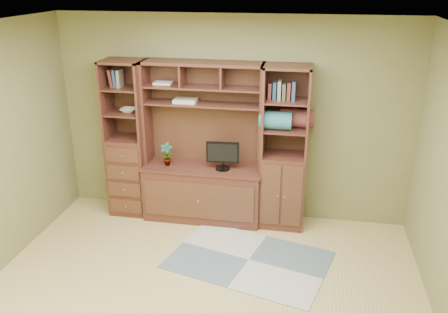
% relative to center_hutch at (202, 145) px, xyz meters
% --- Properties ---
extents(room, '(4.60, 4.10, 2.64)m').
position_rel_center_hutch_xyz_m(room, '(0.34, -1.73, 0.28)').
color(room, tan).
rests_on(room, ground).
extents(center_hutch, '(1.54, 0.53, 2.05)m').
position_rel_center_hutch_xyz_m(center_hutch, '(0.00, 0.00, 0.00)').
color(center_hutch, '#4B241A').
rests_on(center_hutch, ground).
extents(left_tower, '(0.50, 0.45, 2.05)m').
position_rel_center_hutch_xyz_m(left_tower, '(-1.00, 0.04, 0.00)').
color(left_tower, '#4B241A').
rests_on(left_tower, ground).
extents(right_tower, '(0.55, 0.45, 2.05)m').
position_rel_center_hutch_xyz_m(right_tower, '(1.02, 0.04, 0.00)').
color(right_tower, '#4B241A').
rests_on(right_tower, ground).
extents(rug, '(1.95, 1.54, 0.01)m').
position_rel_center_hutch_xyz_m(rug, '(0.73, -0.89, -1.02)').
color(rug, gray).
rests_on(rug, ground).
extents(monitor, '(0.42, 0.21, 0.50)m').
position_rel_center_hutch_xyz_m(monitor, '(0.27, -0.03, -0.04)').
color(monitor, black).
rests_on(monitor, center_hutch).
extents(orchid, '(0.16, 0.11, 0.30)m').
position_rel_center_hutch_xyz_m(orchid, '(-0.46, -0.03, -0.14)').
color(orchid, '#B0633B').
rests_on(orchid, center_hutch).
extents(magazines, '(0.28, 0.21, 0.04)m').
position_rel_center_hutch_xyz_m(magazines, '(-0.22, 0.09, 0.54)').
color(magazines, beige).
rests_on(magazines, center_hutch).
extents(bowl, '(0.21, 0.21, 0.05)m').
position_rel_center_hutch_xyz_m(bowl, '(-0.96, 0.04, 0.39)').
color(bowl, silver).
rests_on(bowl, left_tower).
extents(blanket_teal, '(0.38, 0.22, 0.22)m').
position_rel_center_hutch_xyz_m(blanket_teal, '(0.91, -0.01, 0.38)').
color(blanket_teal, '#2D7277').
rests_on(blanket_teal, right_tower).
extents(blanket_red, '(0.40, 0.22, 0.22)m').
position_rel_center_hutch_xyz_m(blanket_red, '(1.15, 0.12, 0.38)').
color(blanket_red, brown).
rests_on(blanket_red, right_tower).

